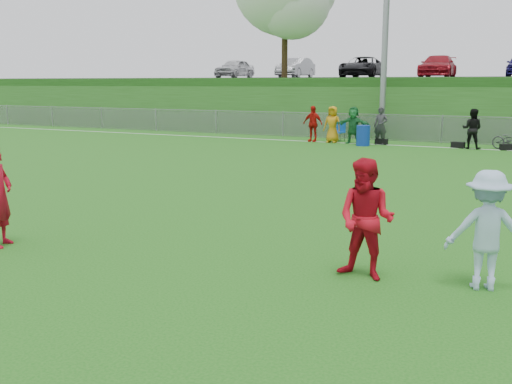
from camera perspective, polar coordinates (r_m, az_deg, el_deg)
The scene contains 13 objects.
ground at distance 8.89m, azimuth 0.86°, elevation -7.24°, with size 120.00×120.00×0.00m, color #175712.
sideline_far at distance 26.08m, azimuth 17.45°, elevation 4.31°, with size 60.00×0.10×0.01m, color white.
fence at distance 27.99m, azimuth 18.10°, elevation 6.01°, with size 58.00×0.06×1.30m.
berm at distance 38.87m, azimuth 20.28°, elevation 8.35°, with size 120.00×18.00×3.00m, color #1E4914.
parking_lot at distance 40.85m, azimuth 20.68°, elevation 10.60°, with size 120.00×12.00×0.10m, color black.
car_row at distance 39.98m, azimuth 18.94°, elevation 11.82°, with size 32.04×5.18×1.44m.
spectator_row at distance 26.55m, azimuth 11.23°, elevation 6.54°, with size 8.08×0.74×1.69m.
gear_bags at distance 26.01m, azimuth 20.65°, elevation 4.37°, with size 7.28×0.47×0.26m.
player_red_center at distance 8.20m, azimuth 10.96°, elevation -2.71°, with size 0.84×0.66×1.73m, color red.
player_blue at distance 8.27m, azimuth 22.04°, elevation -3.56°, with size 1.05×0.61×1.63m, color #A2C2E2.
recycling_bin at distance 25.89m, azimuth 10.66°, elevation 5.57°, with size 0.60×0.60×0.90m, color #0E339C.
camp_chair at distance 27.84m, azimuth 8.24°, elevation 5.64°, with size 0.60×0.61×0.93m.
bicycle at distance 26.04m, azimuth 24.13°, elevation 4.79°, with size 0.57×1.64×0.86m, color #333335.
Camera 1 is at (3.48, -7.70, 2.76)m, focal length 40.00 mm.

